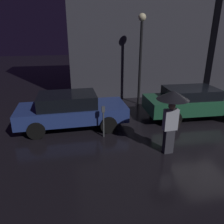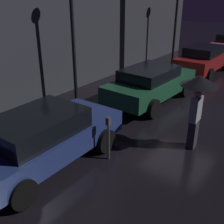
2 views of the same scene
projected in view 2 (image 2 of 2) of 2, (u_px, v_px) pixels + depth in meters
ground_plane at (184, 109)px, 10.84m from camera, size 60.00×60.00×0.00m
parked_car_blue at (42, 138)px, 7.17m from camera, size 4.54×2.03×1.47m
parked_car_green at (151, 83)px, 11.28m from camera, size 4.49×2.02×1.44m
parked_car_red at (203, 59)px, 15.10m from camera, size 4.18×1.91×1.48m
pedestrian_with_umbrella at (198, 93)px, 7.59m from camera, size 1.02×1.02×2.18m
parking_meter at (109, 134)px, 7.37m from camera, size 0.12×0.10×1.25m
street_lamp_near at (72, 22)px, 10.25m from camera, size 0.39×0.39×4.69m
street_lamp_far at (177, 9)px, 16.19m from camera, size 0.43×0.43×4.53m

